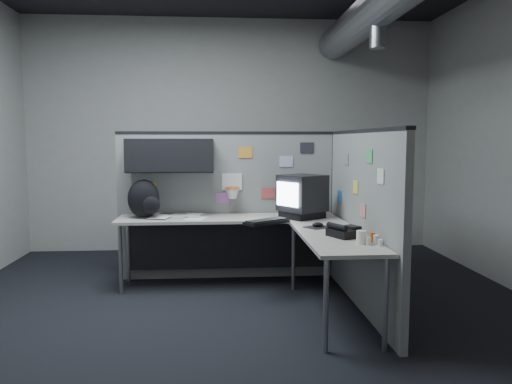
{
  "coord_description": "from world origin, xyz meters",
  "views": [
    {
      "loc": [
        -0.21,
        -4.21,
        1.53
      ],
      "look_at": [
        0.14,
        0.35,
        1.06
      ],
      "focal_mm": 35.0,
      "sensor_mm": 36.0,
      "label": 1
    }
  ],
  "objects": [
    {
      "name": "room",
      "position": [
        0.56,
        0.0,
        2.1
      ],
      "size": [
        5.62,
        5.62,
        3.22
      ],
      "color": "black",
      "rests_on": "ground"
    },
    {
      "name": "partition_back",
      "position": [
        -0.25,
        1.23,
        1.0
      ],
      "size": [
        2.44,
        0.42,
        1.63
      ],
      "color": "slate",
      "rests_on": "ground"
    },
    {
      "name": "partition_right",
      "position": [
        1.1,
        0.22,
        0.82
      ],
      "size": [
        0.07,
        2.23,
        1.63
      ],
      "color": "slate",
      "rests_on": "ground"
    },
    {
      "name": "desk",
      "position": [
        0.15,
        0.7,
        0.61
      ],
      "size": [
        2.31,
        2.11,
        0.73
      ],
      "color": "#A6A696",
      "rests_on": "ground"
    },
    {
      "name": "monitor",
      "position": [
        0.66,
        0.87,
        0.96
      ],
      "size": [
        0.54,
        0.54,
        0.45
      ],
      "rotation": [
        0.0,
        0.0,
        -0.18
      ],
      "color": "black",
      "rests_on": "desk"
    },
    {
      "name": "keyboard",
      "position": [
        0.26,
        0.54,
        0.75
      ],
      "size": [
        0.47,
        0.41,
        0.04
      ],
      "rotation": [
        0.0,
        0.0,
        -0.16
      ],
      "color": "black",
      "rests_on": "desk"
    },
    {
      "name": "mouse",
      "position": [
        0.71,
        0.29,
        0.75
      ],
      "size": [
        0.28,
        0.27,
        0.05
      ],
      "rotation": [
        0.0,
        0.0,
        -0.17
      ],
      "color": "black",
      "rests_on": "desk"
    },
    {
      "name": "phone",
      "position": [
        0.84,
        -0.17,
        0.77
      ],
      "size": [
        0.31,
        0.32,
        0.12
      ],
      "rotation": [
        0.0,
        0.0,
        0.28
      ],
      "color": "black",
      "rests_on": "desk"
    },
    {
      "name": "bottles",
      "position": [
        1.0,
        -0.49,
        0.76
      ],
      "size": [
        0.13,
        0.18,
        0.08
      ],
      "rotation": [
        0.0,
        0.0,
        -0.3
      ],
      "color": "silver",
      "rests_on": "desk"
    },
    {
      "name": "cup",
      "position": [
        0.9,
        -0.47,
        0.78
      ],
      "size": [
        0.09,
        0.09,
        0.11
      ],
      "primitive_type": "cylinder",
      "rotation": [
        0.0,
        0.0,
        -0.14
      ],
      "color": "white",
      "rests_on": "desk"
    },
    {
      "name": "papers",
      "position": [
        -0.69,
        1.06,
        0.74
      ],
      "size": [
        0.75,
        0.61,
        0.02
      ],
      "rotation": [
        0.0,
        0.0,
        -0.26
      ],
      "color": "white",
      "rests_on": "desk"
    },
    {
      "name": "backpack",
      "position": [
        -0.96,
        0.98,
        0.93
      ],
      "size": [
        0.39,
        0.35,
        0.4
      ],
      "rotation": [
        0.0,
        0.0,
        0.38
      ],
      "color": "black",
      "rests_on": "desk"
    }
  ]
}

